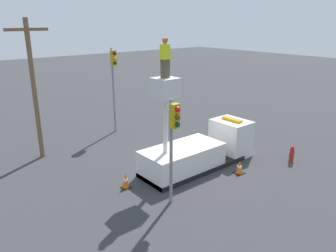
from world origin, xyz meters
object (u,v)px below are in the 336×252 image
object	(u,v)px
fire_hydrant	(292,154)
utility_pole	(34,86)
bucket_truck	(199,151)
traffic_cone_rear	(126,181)
traffic_cone_curbside	(239,168)
traffic_light_pole	(174,132)
traffic_light_across	(114,74)
worker	(165,58)

from	to	relation	value
fire_hydrant	utility_pole	xyz separation A→B (m)	(-10.48, 9.62, 3.71)
bucket_truck	traffic_cone_rear	size ratio (longest dim) A/B	9.29
traffic_cone_rear	traffic_cone_curbside	xyz separation A→B (m)	(5.37, -2.42, -0.04)
bucket_truck	utility_pole	size ratio (longest dim) A/B	0.88
traffic_light_pole	traffic_light_across	xyz separation A→B (m)	(3.09, 9.87, 0.84)
worker	traffic_cone_curbside	bearing A→B (deg)	-30.74
worker	fire_hydrant	world-z (taller)	worker
bucket_truck	traffic_cone_curbside	xyz separation A→B (m)	(1.01, -1.98, -0.59)
traffic_light_across	fire_hydrant	distance (m)	12.34
traffic_light_pole	fire_hydrant	distance (m)	8.44
fire_hydrant	traffic_light_across	bearing A→B (deg)	114.17
fire_hydrant	utility_pole	bearing A→B (deg)	137.45
fire_hydrant	utility_pole	distance (m)	14.70
bucket_truck	fire_hydrant	size ratio (longest dim) A/B	7.13
traffic_light_across	fire_hydrant	size ratio (longest dim) A/B	6.11
traffic_cone_curbside	traffic_light_across	bearing A→B (deg)	98.44
worker	utility_pole	distance (m)	7.90
traffic_light_across	utility_pole	xyz separation A→B (m)	(-5.65, -1.14, 0.06)
fire_hydrant	traffic_cone_rear	xyz separation A→B (m)	(-8.74, 3.37, -0.12)
fire_hydrant	traffic_cone_rear	bearing A→B (deg)	158.93
traffic_cone_rear	utility_pole	bearing A→B (deg)	105.50
traffic_light_pole	traffic_cone_curbside	bearing A→B (deg)	0.74
worker	traffic_cone_rear	xyz separation A→B (m)	(-2.05, 0.45, -5.60)
traffic_cone_curbside	bucket_truck	bearing A→B (deg)	117.19
traffic_light_across	utility_pole	distance (m)	5.76
traffic_cone_rear	utility_pole	xyz separation A→B (m)	(-1.73, 6.25, 3.82)
fire_hydrant	traffic_light_pole	bearing A→B (deg)	173.61
bucket_truck	traffic_light_pole	bearing A→B (deg)	-150.03
bucket_truck	traffic_light_pole	distance (m)	4.71
traffic_light_pole	traffic_light_across	distance (m)	10.37
bucket_truck	traffic_cone_rear	distance (m)	4.42
bucket_truck	traffic_light_across	world-z (taller)	traffic_light_across
fire_hydrant	worker	bearing A→B (deg)	156.42
traffic_light_across	worker	bearing A→B (deg)	-103.39
traffic_light_pole	traffic_cone_rear	bearing A→B (deg)	108.53
traffic_cone_rear	traffic_cone_curbside	distance (m)	5.89
traffic_cone_curbside	worker	bearing A→B (deg)	149.26
worker	traffic_light_across	size ratio (longest dim) A/B	0.30
traffic_light_pole	utility_pole	world-z (taller)	utility_pole
traffic_light_pole	traffic_cone_rear	distance (m)	3.92
worker	utility_pole	size ratio (longest dim) A/B	0.23
traffic_light_pole	worker	bearing A→B (deg)	59.05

